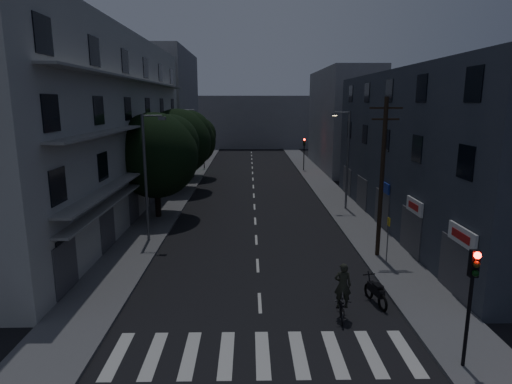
{
  "coord_description": "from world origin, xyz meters",
  "views": [
    {
      "loc": [
        -0.47,
        -15.8,
        8.88
      ],
      "look_at": [
        0.0,
        12.0,
        3.0
      ],
      "focal_mm": 30.0,
      "sensor_mm": 36.0,
      "label": 1
    }
  ],
  "objects_px": {
    "motorcycle": "(376,293)",
    "cyclist": "(342,300)",
    "traffic_signal_near": "(472,284)",
    "utility_pole": "(382,175)",
    "bus_stop_sign": "(388,232)"
  },
  "relations": [
    {
      "from": "motorcycle",
      "to": "cyclist",
      "type": "distance_m",
      "value": 2.22
    },
    {
      "from": "bus_stop_sign",
      "to": "cyclist",
      "type": "bearing_deg",
      "value": -122.27
    },
    {
      "from": "bus_stop_sign",
      "to": "cyclist",
      "type": "relative_size",
      "value": 1.04
    },
    {
      "from": "motorcycle",
      "to": "cyclist",
      "type": "xyz_separation_m",
      "value": [
        -1.79,
        -1.27,
        0.3
      ]
    },
    {
      "from": "traffic_signal_near",
      "to": "bus_stop_sign",
      "type": "relative_size",
      "value": 1.62
    },
    {
      "from": "traffic_signal_near",
      "to": "utility_pole",
      "type": "bearing_deg",
      "value": 88.69
    },
    {
      "from": "bus_stop_sign",
      "to": "motorcycle",
      "type": "bearing_deg",
      "value": -112.85
    },
    {
      "from": "utility_pole",
      "to": "traffic_signal_near",
      "type": "bearing_deg",
      "value": -91.31
    },
    {
      "from": "motorcycle",
      "to": "bus_stop_sign",
      "type": "bearing_deg",
      "value": 55.1
    },
    {
      "from": "traffic_signal_near",
      "to": "bus_stop_sign",
      "type": "xyz_separation_m",
      "value": [
        0.43,
        9.62,
        -1.21
      ]
    },
    {
      "from": "traffic_signal_near",
      "to": "utility_pole",
      "type": "height_order",
      "value": "utility_pole"
    },
    {
      "from": "traffic_signal_near",
      "to": "utility_pole",
      "type": "relative_size",
      "value": 0.46
    },
    {
      "from": "traffic_signal_near",
      "to": "bus_stop_sign",
      "type": "bearing_deg",
      "value": 87.43
    },
    {
      "from": "traffic_signal_near",
      "to": "cyclist",
      "type": "distance_m",
      "value": 5.44
    },
    {
      "from": "cyclist",
      "to": "traffic_signal_near",
      "type": "bearing_deg",
      "value": -38.68
    }
  ]
}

